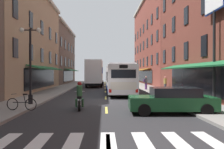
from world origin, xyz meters
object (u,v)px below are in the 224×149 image
at_px(transit_bus, 119,78).
at_px(pedestrian_far, 165,83).
at_px(sedan_near, 172,100).
at_px(bicycle_near, 22,104).
at_px(pedestrian_near, 146,82).
at_px(billboard_sign, 214,13).
at_px(sedan_mid, 98,80).
at_px(box_truck, 95,73).
at_px(motorcycle_rider, 80,97).
at_px(street_lamp_twin, 30,62).

xyz_separation_m(transit_bus, pedestrian_far, (5.44, 1.59, -0.64)).
xyz_separation_m(sedan_near, bicycle_near, (-8.12, 0.46, -0.21)).
bearing_deg(pedestrian_near, billboard_sign, 10.26).
xyz_separation_m(sedan_mid, pedestrian_near, (6.30, -16.54, 0.27)).
relative_size(pedestrian_near, pedestrian_far, 0.99).
relative_size(sedan_near, bicycle_near, 2.70).
xyz_separation_m(billboard_sign, sedan_mid, (-8.37, 29.82, -5.39)).
distance_m(box_truck, sedan_mid, 9.03).
bearing_deg(pedestrian_near, pedestrian_far, 45.88).
xyz_separation_m(transit_bus, sedan_near, (2.08, -12.36, -0.90)).
relative_size(billboard_sign, sedan_near, 1.72).
bearing_deg(motorcycle_rider, billboard_sign, 6.40).
height_order(sedan_mid, street_lamp_twin, street_lamp_twin).
bearing_deg(pedestrian_far, sedan_near, -156.38).
relative_size(sedan_near, sedan_mid, 1.00).
height_order(pedestrian_near, pedestrian_far, pedestrian_far).
relative_size(sedan_near, street_lamp_twin, 0.92).
height_order(billboard_sign, bicycle_near, billboard_sign).
distance_m(sedan_mid, motorcycle_rider, 30.79).
height_order(billboard_sign, box_truck, billboard_sign).
xyz_separation_m(transit_bus, sedan_mid, (-2.75, 20.05, -0.89)).
bearing_deg(pedestrian_far, box_truck, 78.83).
bearing_deg(pedestrian_near, transit_bus, -43.96).
height_order(bicycle_near, street_lamp_twin, street_lamp_twin).
bearing_deg(street_lamp_twin, sedan_near, -19.90).
relative_size(billboard_sign, bicycle_near, 4.63).
bearing_deg(transit_bus, sedan_near, -80.45).
bearing_deg(box_truck, billboard_sign, -67.47).
distance_m(billboard_sign, transit_bus, 12.13).
relative_size(billboard_sign, pedestrian_near, 4.89).
bearing_deg(sedan_near, street_lamp_twin, 160.10).
xyz_separation_m(pedestrian_near, pedestrian_far, (1.89, -1.92, -0.02)).
bearing_deg(pedestrian_near, box_truck, -137.71).
distance_m(billboard_sign, box_truck, 22.98).
bearing_deg(pedestrian_far, billboard_sign, -141.91).
bearing_deg(transit_bus, street_lamp_twin, -124.56).
relative_size(transit_bus, pedestrian_near, 7.10).
bearing_deg(box_truck, sedan_near, -77.70).
relative_size(billboard_sign, street_lamp_twin, 1.57).
xyz_separation_m(motorcycle_rider, pedestrian_near, (6.59, 14.24, 0.28)).
distance_m(transit_bus, sedan_mid, 20.26).
height_order(transit_bus, motorcycle_rider, transit_bus).
height_order(sedan_near, bicycle_near, sedan_near).
relative_size(box_truck, pedestrian_near, 5.09).
bearing_deg(pedestrian_far, pedestrian_near, 81.66).
distance_m(sedan_mid, pedestrian_near, 17.71).
relative_size(bicycle_near, street_lamp_twin, 0.34).
height_order(billboard_sign, pedestrian_near, billboard_sign).
bearing_deg(pedestrian_near, street_lamp_twin, -36.47).
bearing_deg(box_truck, pedestrian_near, -49.11).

